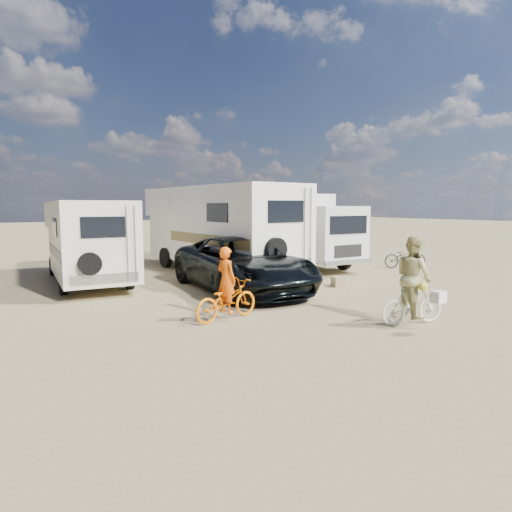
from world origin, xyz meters
TOP-DOWN VIEW (x-y plane):
  - ground at (0.00, 0.00)m, footprint 140.00×140.00m
  - rv_main at (-0.08, 6.93)m, footprint 2.75×8.45m
  - rv_left at (-5.02, 7.61)m, footprint 2.96×7.28m
  - box_truck at (3.63, 6.81)m, footprint 2.94×7.41m
  - dark_suv at (-1.40, 3.18)m, footprint 3.49×6.35m
  - bike_man at (-3.69, 0.31)m, footprint 1.88×0.93m
  - bike_woman at (-0.44, -2.42)m, footprint 1.61×0.90m
  - rider_man at (-3.69, 0.31)m, footprint 0.46×0.62m
  - rider_woman at (-0.44, -2.42)m, footprint 0.93×1.06m
  - bike_parked at (7.08, 3.46)m, footprint 1.93×1.42m
  - cooler at (-0.59, 2.61)m, footprint 0.58×0.47m
  - crate at (1.59, 1.91)m, footprint 0.52×0.52m

SIDE VIEW (x-z plane):
  - ground at x=0.00m, z-range 0.00..0.00m
  - crate at x=1.59m, z-range 0.00..0.33m
  - cooler at x=-0.59m, z-range 0.00..0.42m
  - bike_woman at x=-0.44m, z-range 0.00..0.93m
  - bike_man at x=-3.69m, z-range 0.00..0.94m
  - bike_parked at x=7.08m, z-range 0.00..0.97m
  - rider_man at x=-3.69m, z-range 0.00..1.55m
  - dark_suv at x=-1.40m, z-range 0.00..1.68m
  - rider_woman at x=-0.44m, z-range 0.00..1.82m
  - rv_left at x=-5.02m, z-range 0.00..2.82m
  - box_truck at x=3.63m, z-range 0.00..3.16m
  - rv_main at x=-0.08m, z-range 0.00..3.40m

